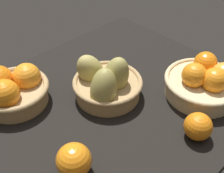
{
  "coord_description": "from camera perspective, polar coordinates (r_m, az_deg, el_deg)",
  "views": [
    {
      "loc": [
        -43.83,
        -45.73,
        61.01
      ],
      "look_at": [
        0.98,
        0.51,
        7.0
      ],
      "focal_mm": 45.33,
      "sensor_mm": 36.0,
      "label": 1
    }
  ],
  "objects": [
    {
      "name": "market_tray",
      "position": [
        0.87,
        -0.23,
        -3.22
      ],
      "size": [
        84.0,
        72.0,
        3.0
      ],
      "primitive_type": "cube",
      "color": "black",
      "rests_on": "ground"
    },
    {
      "name": "loose_orange_back_gap",
      "position": [
        0.76,
        16.95,
        -7.72
      ],
      "size": [
        7.37,
        7.37,
        7.37
      ],
      "primitive_type": "sphere",
      "color": "orange",
      "rests_on": "market_tray"
    },
    {
      "name": "basket_center_pears",
      "position": [
        0.84,
        -1.27,
        0.62
      ],
      "size": [
        21.47,
        21.0,
        15.31
      ],
      "color": "tan",
      "rests_on": "market_tray"
    },
    {
      "name": "basket_near_right",
      "position": [
        0.89,
        18.05,
        0.94
      ],
      "size": [
        22.74,
        22.74,
        11.7
      ],
      "color": "#D3BC8C",
      "rests_on": "market_tray"
    },
    {
      "name": "loose_orange_front_gap",
      "position": [
        0.67,
        -7.7,
        -14.56
      ],
      "size": [
        8.27,
        8.27,
        8.27
      ],
      "primitive_type": "sphere",
      "color": "orange",
      "rests_on": "market_tray"
    },
    {
      "name": "basket_far_left",
      "position": [
        0.87,
        -19.31,
        -0.52
      ],
      "size": [
        20.35,
        20.35,
        11.43
      ],
      "color": "tan",
      "rests_on": "market_tray"
    }
  ]
}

